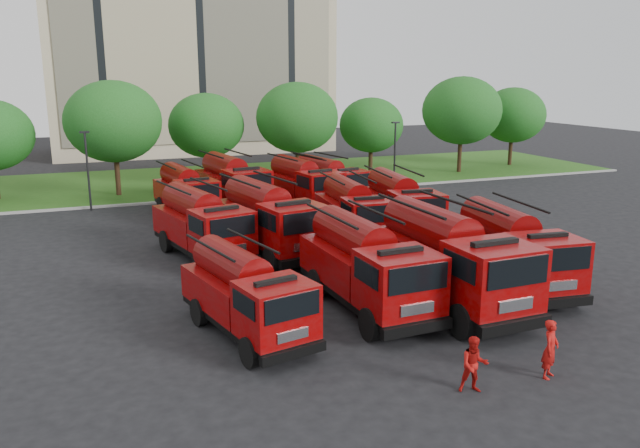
# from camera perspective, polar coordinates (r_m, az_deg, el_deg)

# --- Properties ---
(ground) EXTENTS (140.00, 140.00, 0.00)m
(ground) POSITION_cam_1_polar(r_m,az_deg,el_deg) (28.35, 1.35, -4.15)
(ground) COLOR black
(ground) RESTS_ON ground
(lawn) EXTENTS (70.00, 16.00, 0.12)m
(lawn) POSITION_cam_1_polar(r_m,az_deg,el_deg) (52.69, -9.49, 4.05)
(lawn) COLOR #215115
(lawn) RESTS_ON ground
(curb) EXTENTS (70.00, 0.30, 0.14)m
(curb) POSITION_cam_1_polar(r_m,az_deg,el_deg) (44.90, -7.37, 2.49)
(curb) COLOR gray
(curb) RESTS_ON ground
(apartment_building) EXTENTS (30.00, 14.18, 25.00)m
(apartment_building) POSITION_cam_1_polar(r_m,az_deg,el_deg) (74.02, -11.92, 16.32)
(apartment_building) COLOR beige
(apartment_building) RESTS_ON ground
(tree_2) EXTENTS (6.72, 6.72, 8.22)m
(tree_2) POSITION_cam_1_polar(r_m,az_deg,el_deg) (46.62, -18.37, 8.88)
(tree_2) COLOR #382314
(tree_2) RESTS_ON ground
(tree_3) EXTENTS (5.88, 5.88, 7.19)m
(tree_3) POSITION_cam_1_polar(r_m,az_deg,el_deg) (49.99, -10.36, 8.85)
(tree_3) COLOR #382314
(tree_3) RESTS_ON ground
(tree_4) EXTENTS (6.55, 6.55, 8.01)m
(tree_4) POSITION_cam_1_polar(r_m,az_deg,el_deg) (50.29, -2.09, 9.70)
(tree_4) COLOR #382314
(tree_4) RESTS_ON ground
(tree_5) EXTENTS (5.46, 5.46, 6.68)m
(tree_5) POSITION_cam_1_polar(r_m,az_deg,el_deg) (53.94, 4.70, 9.00)
(tree_5) COLOR #382314
(tree_5) RESTS_ON ground
(tree_6) EXTENTS (6.89, 6.89, 8.42)m
(tree_6) POSITION_cam_1_polar(r_m,az_deg,el_deg) (56.52, 12.85, 10.08)
(tree_6) COLOR #382314
(tree_6) RESTS_ON ground
(tree_7) EXTENTS (6.05, 6.05, 7.39)m
(tree_7) POSITION_cam_1_polar(r_m,az_deg,el_deg) (62.28, 17.22, 9.49)
(tree_7) COLOR #382314
(tree_7) RESTS_ON ground
(lamp_post_0) EXTENTS (0.60, 0.25, 5.11)m
(lamp_post_0) POSITION_cam_1_polar(r_m,az_deg,el_deg) (42.54, -20.49, 4.99)
(lamp_post_0) COLOR black
(lamp_post_0) RESTS_ON ground
(lamp_post_1) EXTENTS (0.60, 0.25, 5.11)m
(lamp_post_1) POSITION_cam_1_polar(r_m,az_deg,el_deg) (48.04, 6.86, 6.64)
(lamp_post_1) COLOR black
(lamp_post_1) RESTS_ON ground
(fire_truck_0) EXTENTS (3.49, 6.66, 2.89)m
(fire_truck_0) POSITION_cam_1_polar(r_m,az_deg,el_deg) (21.19, -6.87, -6.33)
(fire_truck_0) COLOR black
(fire_truck_0) RESTS_ON ground
(fire_truck_1) EXTENTS (2.95, 7.49, 3.36)m
(fire_truck_1) POSITION_cam_1_polar(r_m,az_deg,el_deg) (23.29, 4.21, -3.80)
(fire_truck_1) COLOR black
(fire_truck_1) RESTS_ON ground
(fire_truck_2) EXTENTS (3.12, 8.07, 3.64)m
(fire_truck_2) POSITION_cam_1_polar(r_m,az_deg,el_deg) (24.02, 11.59, -3.15)
(fire_truck_2) COLOR black
(fire_truck_2) RESTS_ON ground
(fire_truck_3) EXTENTS (3.31, 7.38, 3.25)m
(fire_truck_3) POSITION_cam_1_polar(r_m,az_deg,el_deg) (26.78, 17.09, -2.18)
(fire_truck_3) COLOR black
(fire_truck_3) RESTS_ON ground
(fire_truck_4) EXTENTS (3.94, 7.51, 3.26)m
(fire_truck_4) POSITION_cam_1_polar(r_m,az_deg,el_deg) (30.30, -10.80, -0.01)
(fire_truck_4) COLOR black
(fire_truck_4) RESTS_ON ground
(fire_truck_5) EXTENTS (3.93, 7.99, 3.48)m
(fire_truck_5) POSITION_cam_1_polar(r_m,az_deg,el_deg) (30.32, -4.77, 0.43)
(fire_truck_5) COLOR black
(fire_truck_5) RESTS_ON ground
(fire_truck_6) EXTENTS (2.94, 7.03, 3.13)m
(fire_truck_6) POSITION_cam_1_polar(r_m,az_deg,el_deg) (32.94, 3.05, 1.19)
(fire_truck_6) COLOR black
(fire_truck_6) RESTS_ON ground
(fire_truck_7) EXTENTS (3.34, 7.46, 3.29)m
(fire_truck_7) POSITION_cam_1_polar(r_m,az_deg,el_deg) (34.35, 7.26, 1.76)
(fire_truck_7) COLOR black
(fire_truck_7) RESTS_ON ground
(fire_truck_8) EXTENTS (3.28, 6.98, 3.05)m
(fire_truck_8) POSITION_cam_1_polar(r_m,az_deg,el_deg) (39.34, -12.21, 2.89)
(fire_truck_8) COLOR black
(fire_truck_8) RESTS_ON ground
(fire_truck_9) EXTENTS (3.69, 7.84, 3.43)m
(fire_truck_9) POSITION_cam_1_polar(r_m,az_deg,el_deg) (41.01, -8.07, 3.76)
(fire_truck_9) COLOR black
(fire_truck_9) RESTS_ON ground
(fire_truck_10) EXTENTS (3.50, 7.39, 3.23)m
(fire_truck_10) POSITION_cam_1_polar(r_m,az_deg,el_deg) (40.80, -1.64, 3.70)
(fire_truck_10) COLOR black
(fire_truck_10) RESTS_ON ground
(fire_truck_11) EXTENTS (3.67, 7.15, 3.11)m
(fire_truck_11) POSITION_cam_1_polar(r_m,az_deg,el_deg) (41.93, 0.77, 3.89)
(fire_truck_11) COLOR black
(fire_truck_11) RESTS_ON ground
(firefighter_0) EXTENTS (0.80, 0.74, 1.77)m
(firefighter_0) POSITION_cam_1_polar(r_m,az_deg,el_deg) (19.93, 20.11, -12.99)
(firefighter_0) COLOR #AA0F0D
(firefighter_0) RESTS_ON ground
(firefighter_1) EXTENTS (0.90, 0.69, 1.63)m
(firefighter_1) POSITION_cam_1_polar(r_m,az_deg,el_deg) (18.51, 13.76, -14.66)
(firefighter_1) COLOR #AA0F0D
(firefighter_1) RESTS_ON ground
(firefighter_2) EXTENTS (0.72, 0.98, 1.49)m
(firefighter_2) POSITION_cam_1_polar(r_m,az_deg,el_deg) (29.99, 19.67, -3.97)
(firefighter_2) COLOR #AA0F0D
(firefighter_2) RESTS_ON ground
(firefighter_3) EXTENTS (1.38, 0.89, 1.97)m
(firefighter_3) POSITION_cam_1_polar(r_m,az_deg,el_deg) (29.01, 19.20, -4.51)
(firefighter_3) COLOR black
(firefighter_3) RESTS_ON ground
(firefighter_4) EXTENTS (0.91, 0.82, 1.55)m
(firefighter_4) POSITION_cam_1_polar(r_m,az_deg,el_deg) (25.98, 0.75, -5.82)
(firefighter_4) COLOR #AA0F0D
(firefighter_4) RESTS_ON ground
(firefighter_5) EXTENTS (1.56, 0.93, 1.57)m
(firefighter_5) POSITION_cam_1_polar(r_m,az_deg,el_deg) (35.84, 7.61, -0.47)
(firefighter_5) COLOR #AA0F0D
(firefighter_5) RESTS_ON ground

